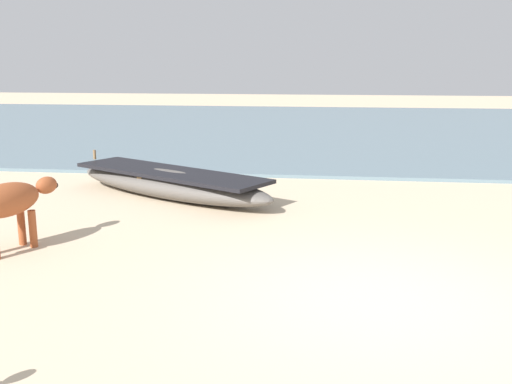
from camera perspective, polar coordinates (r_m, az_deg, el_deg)
name	(u,v)px	position (r m, az deg, el deg)	size (l,w,h in m)	color
ground	(383,301)	(6.83, 12.11, -10.21)	(80.00, 80.00, 0.00)	beige
sea_water	(348,128)	(23.27, 8.78, 6.07)	(60.00, 20.00, 0.08)	slate
fishing_boat_2	(170,183)	(11.60, -8.27, 0.88)	(4.76, 3.34, 0.73)	#5B5651
cow_adult_rust	(9,202)	(8.85, -22.59, -0.90)	(0.84, 1.45, 0.97)	#9E4C28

